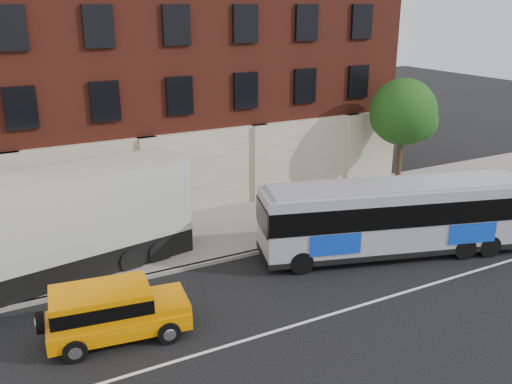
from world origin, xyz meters
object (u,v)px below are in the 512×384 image
street_tree (404,115)px  city_bus (396,215)px  yellow_suv (111,310)px  shipping_container (28,235)px

street_tree → city_bus: size_ratio=0.53×
yellow_suv → shipping_container: size_ratio=0.37×
city_bus → shipping_container: (-13.88, 4.09, 0.32)m
yellow_suv → street_tree: bearing=21.2°
city_bus → yellow_suv: size_ratio=2.47×
street_tree → shipping_container: size_ratio=0.49×
street_tree → shipping_container: street_tree is taller
city_bus → shipping_container: 14.48m
street_tree → yellow_suv: size_ratio=1.31×
shipping_container → city_bus: bearing=-16.4°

